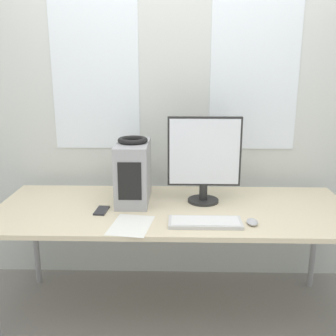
{
  "coord_description": "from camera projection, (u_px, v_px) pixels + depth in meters",
  "views": [
    {
      "loc": [
        0.03,
        -1.84,
        1.6
      ],
      "look_at": [
        -0.03,
        0.43,
        0.99
      ],
      "focal_mm": 42.0,
      "sensor_mm": 36.0,
      "label": 1
    }
  ],
  "objects": [
    {
      "name": "keyboard",
      "position": [
        205.0,
        222.0,
        2.16
      ],
      "size": [
        0.4,
        0.16,
        0.02
      ],
      "color": "silver",
      "rests_on": "desk"
    },
    {
      "name": "monitor_main",
      "position": [
        204.0,
        158.0,
        2.43
      ],
      "size": [
        0.45,
        0.2,
        0.54
      ],
      "color": "black",
      "rests_on": "desk"
    },
    {
      "name": "paper_sheet_left",
      "position": [
        131.0,
        225.0,
        2.14
      ],
      "size": [
        0.25,
        0.32,
        0.0
      ],
      "rotation": [
        0.0,
        0.0,
        -0.14
      ],
      "color": "white",
      "rests_on": "desk"
    },
    {
      "name": "desk",
      "position": [
        173.0,
        214.0,
        2.42
      ],
      "size": [
        2.18,
        0.85,
        0.74
      ],
      "color": "beige",
      "rests_on": "ground_plane"
    },
    {
      "name": "headphones",
      "position": [
        133.0,
        140.0,
        2.43
      ],
      "size": [
        0.19,
        0.19,
        0.03
      ],
      "color": "black",
      "rests_on": "pc_tower"
    },
    {
      "name": "cell_phone",
      "position": [
        102.0,
        210.0,
        2.35
      ],
      "size": [
        0.08,
        0.15,
        0.01
      ],
      "rotation": [
        0.0,
        0.0,
        -0.07
      ],
      "color": "#232328",
      "rests_on": "desk"
    },
    {
      "name": "pc_tower",
      "position": [
        133.0,
        172.0,
        2.48
      ],
      "size": [
        0.2,
        0.4,
        0.38
      ],
      "color": "#9E9EA3",
      "rests_on": "desk"
    },
    {
      "name": "mouse",
      "position": [
        252.0,
        222.0,
        2.15
      ],
      "size": [
        0.06,
        0.09,
        0.03
      ],
      "color": "#B2B2B7",
      "rests_on": "desk"
    },
    {
      "name": "wall_back",
      "position": [
        174.0,
        99.0,
        2.79
      ],
      "size": [
        8.0,
        0.07,
        2.7
      ],
      "color": "silver",
      "rests_on": "ground_plane"
    }
  ]
}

